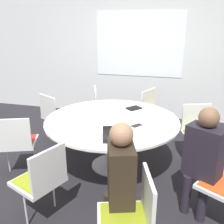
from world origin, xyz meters
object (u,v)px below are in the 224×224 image
Objects in this scene: chair_2 at (198,129)px; chair_7 at (42,177)px; chair_3 at (154,110)px; chair_5 at (55,114)px; chair_6 at (18,140)px; cell_phone at (137,125)px; chair_4 at (102,106)px; coffee_cup at (126,114)px; laptop at (116,136)px; person_1 at (203,155)px; person_0 at (119,176)px; spiral_notebook at (134,108)px; chair_0 at (132,214)px; handbag at (127,123)px.

chair_2 is 2.29m from chair_7.
chair_5 is (-1.61, -0.64, 0.00)m from chair_3.
chair_6 is 5.57× the size of cell_phone.
chair_3 is 0.96m from chair_4.
cell_phone is (0.20, -0.26, -0.04)m from coffee_cup.
chair_2 is 1.48m from laptop.
chair_7 is (-1.59, -1.65, 0.00)m from chair_2.
person_1 is 7.84× the size of cell_phone.
chair_2 is 0.71× the size of person_1.
chair_6 is at bearing 46.12° from person_0.
spiral_notebook is at bearing 15.69° from chair_6.
chair_0 is 0.32m from person_0.
chair_7 is 1.32m from cell_phone.
chair_4 is at bearing 24.15° from chair_7.
chair_4 and chair_7 have the same top height.
chair_3 is 1.85m from laptop.
cell_phone is at bearing 18.81° from chair_2.
person_0 is 1.39m from coffee_cup.
chair_5 is 2.37m from person_0.
laptop is (-0.97, -1.09, 0.27)m from chair_2.
handbag is (-0.27, 0.83, -0.60)m from spiral_notebook.
laptop reaches higher than chair_0.
chair_0 is at bearing -21.67° from chair_5.
person_0 is at bearing 88.68° from laptop.
person_0 reaches higher than chair_2.
chair_6 is at bearing 26.01° from person_1.
chair_7 is at bearing -63.44° from chair_6.
chair_4 reaches higher than coffee_cup.
chair_6 is at bearing -154.75° from coffee_cup.
chair_3 is 1.73m from chair_5.
spiral_notebook is (1.37, 1.01, 0.23)m from chair_6.
chair_7 is 2.58m from handbag.
laptop is at bearing -12.82° from chair_5.
person_1 is at bearing 69.68° from chair_2.
laptop reaches higher than chair_5.
chair_6 is 1.73m from person_0.
chair_5 is 0.71× the size of person_1.
person_1 is 2.40m from handbag.
cell_phone is (1.52, 0.36, 0.22)m from chair_6.
laptop is at bearing -90.30° from spiral_notebook.
spiral_notebook is (0.71, -0.66, 0.23)m from chair_4.
spiral_notebook is at bearing 26.68° from chair_5.
chair_6 is 0.71× the size of person_1.
chair_3 is 1.00× the size of chair_6.
chair_0 is 1.00× the size of chair_7.
laptop reaches higher than chair_6.
cell_phone is at bearing -14.64° from chair_7.
person_0 is 0.66m from laptop.
person_0 and person_1 have the same top height.
laptop is at bearing 30.29° from chair_2.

